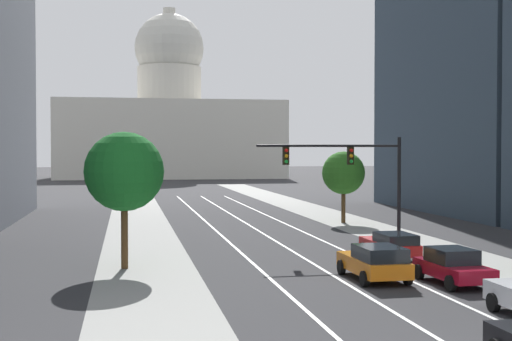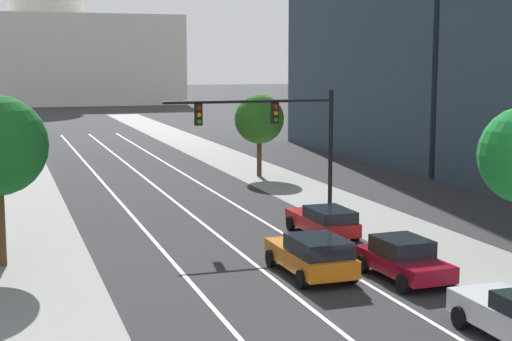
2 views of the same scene
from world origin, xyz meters
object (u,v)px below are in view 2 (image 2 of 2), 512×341
at_px(car_orange, 312,254).
at_px(car_red, 324,220).
at_px(car_crimson, 403,259).
at_px(street_tree_far_right, 259,119).
at_px(traffic_signal_mast, 279,128).
at_px(capitol_building, 48,41).

bearing_deg(car_orange, car_red, -27.89).
relative_size(car_red, car_crimson, 1.08).
height_order(car_crimson, street_tree_far_right, street_tree_far_right).
height_order(car_red, street_tree_far_right, street_tree_far_right).
relative_size(traffic_signal_mast, street_tree_far_right, 1.49).
relative_size(capitol_building, car_orange, 10.34).
distance_m(car_orange, car_crimson, 3.16).
bearing_deg(street_tree_far_right, traffic_signal_mast, -105.17).
bearing_deg(car_crimson, car_orange, 61.67).
xyz_separation_m(traffic_signal_mast, street_tree_far_right, (3.98, 14.69, -0.71)).
bearing_deg(car_orange, capitol_building, -0.33).
xyz_separation_m(car_crimson, street_tree_far_right, (3.08, 24.96, 3.03)).
bearing_deg(car_red, car_crimson, 179.53).
xyz_separation_m(car_red, street_tree_far_right, (3.08, 17.97, 3.06)).
relative_size(car_orange, traffic_signal_mast, 0.54).
distance_m(car_red, traffic_signal_mast, 5.07).
xyz_separation_m(car_orange, traffic_signal_mast, (1.94, 8.88, 3.71)).
bearing_deg(traffic_signal_mast, capitol_building, 91.71).
xyz_separation_m(car_crimson, traffic_signal_mast, (-0.90, 10.26, 3.75)).
distance_m(capitol_building, traffic_signal_mast, 113.12).
bearing_deg(capitol_building, car_crimson, -88.01).
bearing_deg(capitol_building, car_red, -87.89).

